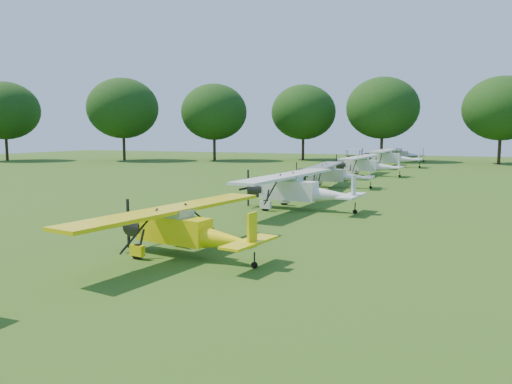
{
  "coord_description": "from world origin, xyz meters",
  "views": [
    {
      "loc": [
        10.44,
        -21.93,
        4.34
      ],
      "look_at": [
        0.67,
        0.89,
        1.4
      ],
      "focal_mm": 35.0,
      "sensor_mm": 36.0,
      "label": 1
    }
  ],
  "objects_px": {
    "aircraft_2": "(183,226)",
    "aircraft_3": "(297,187)",
    "aircraft_7": "(401,153)",
    "aircraft_6": "(389,156)",
    "golf_cart": "(353,159)",
    "aircraft_5": "(366,163)",
    "aircraft_4": "(331,173)"
  },
  "relations": [
    {
      "from": "aircraft_2",
      "to": "aircraft_6",
      "type": "height_order",
      "value": "aircraft_6"
    },
    {
      "from": "golf_cart",
      "to": "aircraft_6",
      "type": "bearing_deg",
      "value": -40.23
    },
    {
      "from": "aircraft_5",
      "to": "aircraft_6",
      "type": "xyz_separation_m",
      "value": [
        0.21,
        14.42,
        0.13
      ]
    },
    {
      "from": "aircraft_3",
      "to": "aircraft_7",
      "type": "bearing_deg",
      "value": 95.33
    },
    {
      "from": "aircraft_4",
      "to": "aircraft_6",
      "type": "height_order",
      "value": "aircraft_6"
    },
    {
      "from": "aircraft_2",
      "to": "golf_cart",
      "type": "distance_m",
      "value": 55.56
    },
    {
      "from": "aircraft_4",
      "to": "aircraft_7",
      "type": "height_order",
      "value": "aircraft_7"
    },
    {
      "from": "aircraft_3",
      "to": "aircraft_7",
      "type": "height_order",
      "value": "aircraft_3"
    },
    {
      "from": "aircraft_6",
      "to": "aircraft_7",
      "type": "height_order",
      "value": "aircraft_6"
    },
    {
      "from": "aircraft_2",
      "to": "aircraft_4",
      "type": "relative_size",
      "value": 0.95
    },
    {
      "from": "aircraft_2",
      "to": "aircraft_7",
      "type": "relative_size",
      "value": 0.87
    },
    {
      "from": "aircraft_4",
      "to": "golf_cart",
      "type": "bearing_deg",
      "value": 94.08
    },
    {
      "from": "aircraft_5",
      "to": "aircraft_7",
      "type": "height_order",
      "value": "aircraft_5"
    },
    {
      "from": "aircraft_4",
      "to": "aircraft_6",
      "type": "bearing_deg",
      "value": 83.61
    },
    {
      "from": "aircraft_3",
      "to": "aircraft_6",
      "type": "xyz_separation_m",
      "value": [
        -0.51,
        38.72,
        0.13
      ]
    },
    {
      "from": "aircraft_2",
      "to": "aircraft_6",
      "type": "bearing_deg",
      "value": 98.83
    },
    {
      "from": "aircraft_4",
      "to": "aircraft_7",
      "type": "bearing_deg",
      "value": 84.45
    },
    {
      "from": "aircraft_4",
      "to": "golf_cart",
      "type": "distance_m",
      "value": 31.51
    },
    {
      "from": "aircraft_2",
      "to": "golf_cart",
      "type": "xyz_separation_m",
      "value": [
        -5.96,
        55.24,
        -0.4
      ]
    },
    {
      "from": "aircraft_2",
      "to": "aircraft_7",
      "type": "bearing_deg",
      "value": 98.98
    },
    {
      "from": "aircraft_6",
      "to": "aircraft_4",
      "type": "bearing_deg",
      "value": -91.33
    },
    {
      "from": "aircraft_3",
      "to": "aircraft_5",
      "type": "relative_size",
      "value": 1.01
    },
    {
      "from": "aircraft_5",
      "to": "golf_cart",
      "type": "distance_m",
      "value": 19.73
    },
    {
      "from": "aircraft_4",
      "to": "aircraft_7",
      "type": "relative_size",
      "value": 0.92
    },
    {
      "from": "aircraft_2",
      "to": "aircraft_7",
      "type": "height_order",
      "value": "aircraft_7"
    },
    {
      "from": "aircraft_6",
      "to": "aircraft_5",
      "type": "bearing_deg",
      "value": -90.75
    },
    {
      "from": "aircraft_5",
      "to": "aircraft_7",
      "type": "relative_size",
      "value": 1.01
    },
    {
      "from": "aircraft_3",
      "to": "aircraft_4",
      "type": "bearing_deg",
      "value": 99.93
    },
    {
      "from": "aircraft_2",
      "to": "aircraft_3",
      "type": "height_order",
      "value": "aircraft_3"
    },
    {
      "from": "aircraft_2",
      "to": "aircraft_3",
      "type": "distance_m",
      "value": 11.97
    },
    {
      "from": "aircraft_2",
      "to": "golf_cart",
      "type": "relative_size",
      "value": 3.84
    },
    {
      "from": "aircraft_3",
      "to": "golf_cart",
      "type": "bearing_deg",
      "value": 102.55
    }
  ]
}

